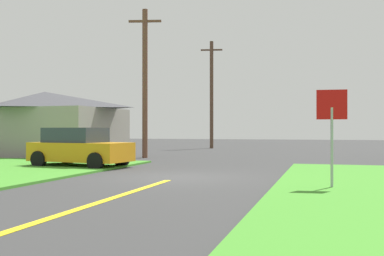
{
  "coord_description": "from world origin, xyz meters",
  "views": [
    {
      "loc": [
        4.57,
        -14.14,
        1.53
      ],
      "look_at": [
        -0.21,
        2.33,
        1.6
      ],
      "focal_mm": 42.98,
      "sensor_mm": 36.0,
      "label": 1
    }
  ],
  "objects_px": {
    "stop_sign": "(332,119)",
    "parked_car_near_building": "(79,148)",
    "utility_pole_mid": "(145,81)",
    "barn": "(45,124)",
    "utility_pole_far": "(212,93)"
  },
  "relations": [
    {
      "from": "stop_sign",
      "to": "utility_pole_mid",
      "type": "xyz_separation_m",
      "value": [
        -9.66,
        11.26,
        2.4
      ]
    },
    {
      "from": "utility_pole_mid",
      "to": "utility_pole_far",
      "type": "distance_m",
      "value": 13.61
    },
    {
      "from": "stop_sign",
      "to": "utility_pole_far",
      "type": "relative_size",
      "value": 0.29
    },
    {
      "from": "barn",
      "to": "utility_pole_mid",
      "type": "bearing_deg",
      "value": -2.99
    },
    {
      "from": "parked_car_near_building",
      "to": "barn",
      "type": "bearing_deg",
      "value": 140.48
    },
    {
      "from": "parked_car_near_building",
      "to": "utility_pole_mid",
      "type": "distance_m",
      "value": 7.49
    },
    {
      "from": "stop_sign",
      "to": "parked_car_near_building",
      "type": "xyz_separation_m",
      "value": [
        -9.84,
        4.59,
        -1.0
      ]
    },
    {
      "from": "parked_car_near_building",
      "to": "utility_pole_mid",
      "type": "relative_size",
      "value": 0.53
    },
    {
      "from": "utility_pole_mid",
      "to": "utility_pole_far",
      "type": "bearing_deg",
      "value": 88.17
    },
    {
      "from": "barn",
      "to": "stop_sign",
      "type": "bearing_deg",
      "value": -35.58
    },
    {
      "from": "parked_car_near_building",
      "to": "utility_pole_mid",
      "type": "bearing_deg",
      "value": 96.63
    },
    {
      "from": "parked_car_near_building",
      "to": "utility_pole_far",
      "type": "xyz_separation_m",
      "value": [
        0.62,
        20.27,
        3.76
      ]
    },
    {
      "from": "utility_pole_mid",
      "to": "barn",
      "type": "distance_m",
      "value": 6.96
    },
    {
      "from": "stop_sign",
      "to": "barn",
      "type": "distance_m",
      "value": 19.94
    },
    {
      "from": "stop_sign",
      "to": "parked_car_near_building",
      "type": "bearing_deg",
      "value": -30.01
    }
  ]
}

